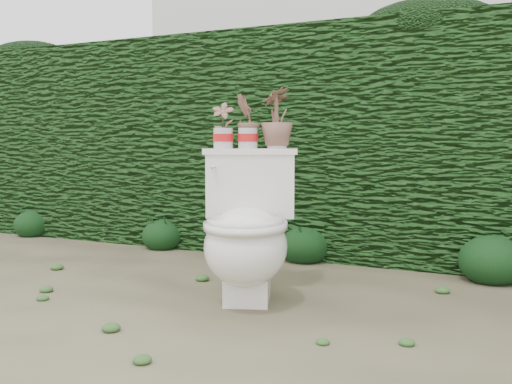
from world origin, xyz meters
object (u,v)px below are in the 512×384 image
at_px(potted_plant_right, 277,120).
at_px(potted_plant_center, 248,123).
at_px(potted_plant_left, 223,126).
at_px(toilet, 247,233).

bearing_deg(potted_plant_right, potted_plant_center, -58.25).
height_order(potted_plant_left, potted_plant_right, potted_plant_right).
bearing_deg(potted_plant_left, toilet, -53.63).
bearing_deg(potted_plant_center, toilet, 11.14).
bearing_deg(potted_plant_right, potted_plant_left, -58.25).
xyz_separation_m(potted_plant_left, potted_plant_center, (0.13, 0.05, 0.02)).
height_order(toilet, potted_plant_left, potted_plant_left).
bearing_deg(toilet, potted_plant_right, 59.57).
xyz_separation_m(potted_plant_center, potted_plant_right, (0.15, 0.06, 0.02)).
distance_m(toilet, potted_plant_right, 0.64).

